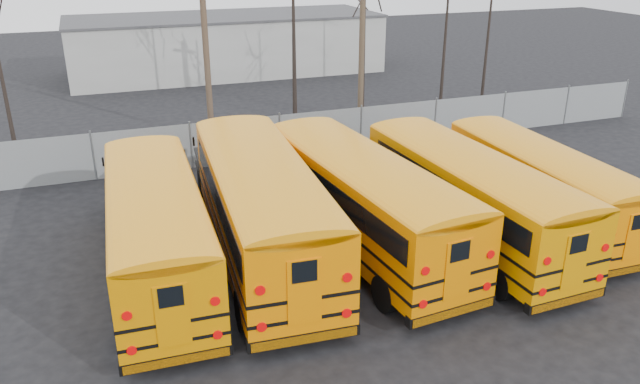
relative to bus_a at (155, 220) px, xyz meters
name	(u,v)px	position (x,y,z in m)	size (l,w,h in m)	color
ground	(401,284)	(6.48, -3.00, -1.81)	(120.00, 120.00, 0.00)	black
fence	(280,136)	(6.48, 9.00, -0.81)	(40.00, 0.04, 2.00)	gray
distant_building	(226,45)	(8.48, 29.00, 0.19)	(22.00, 8.00, 4.00)	#AFB0AA
bus_a	(155,220)	(0.00, 0.00, 0.00)	(2.99, 11.14, 3.09)	black
bus_b	(260,198)	(3.16, 0.14, 0.16)	(3.63, 12.20, 3.37)	black
bus_c	(360,193)	(6.29, -0.32, 0.07)	(3.60, 11.66, 3.22)	black
bus_d	(465,189)	(9.69, -1.06, 0.01)	(2.94, 11.18, 3.10)	black
bus_e	(537,177)	(12.83, -0.71, -0.15)	(2.63, 10.20, 2.84)	black
utility_pole_left	(205,39)	(4.12, 12.95, 3.09)	(1.63, 0.72, 9.53)	#4E3C2C
utility_pole_right	(362,31)	(12.23, 13.03, 3.07)	(1.66, 0.57, 9.50)	#4E3D2C
tree_3	(294,27)	(9.14, 14.93, 3.17)	(0.26, 0.26, 9.96)	black
tree_4	(364,34)	(12.64, 13.73, 2.78)	(0.26, 0.26, 9.19)	black
tree_5	(446,26)	(17.27, 13.18, 3.07)	(0.26, 0.26, 9.75)	black
tree_6	(491,6)	(21.07, 14.67, 3.83)	(0.26, 0.26, 11.28)	black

